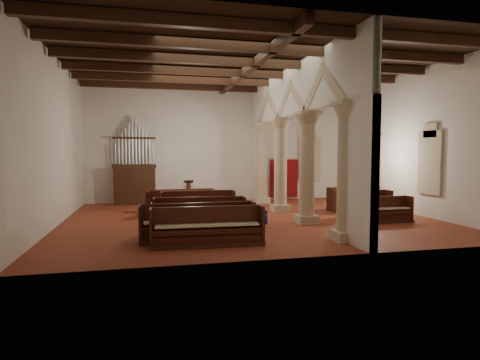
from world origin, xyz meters
name	(u,v)px	position (x,y,z in m)	size (l,w,h in m)	color
floor	(249,218)	(0.00, 0.00, 0.00)	(14.00, 14.00, 0.00)	maroon
ceiling	(249,63)	(0.00, 0.00, 6.00)	(14.00, 14.00, 0.00)	#2F1F0F
wall_back	(221,145)	(0.00, 6.00, 3.00)	(14.00, 0.02, 6.00)	white
wall_front	(310,136)	(0.00, -6.00, 3.00)	(14.00, 0.02, 6.00)	white
wall_left	(55,141)	(-7.00, 0.00, 3.00)	(0.02, 12.00, 6.00)	white
wall_right	(408,143)	(7.00, 0.00, 3.00)	(0.02, 12.00, 6.00)	white
ceiling_beams	(249,68)	(0.00, 0.00, 5.82)	(13.80, 11.80, 0.30)	#3B2113
arcade	(293,128)	(1.80, 0.00, 3.56)	(0.90, 11.90, 6.00)	tan
window_right_a	(431,162)	(6.98, -1.50, 2.20)	(0.03, 1.00, 2.20)	#347562
window_right_b	(375,160)	(6.98, 2.50, 2.20)	(0.03, 1.00, 2.20)	#347562
window_back	(309,159)	(5.00, 5.98, 2.20)	(1.00, 0.03, 2.20)	#347562
pipe_organ	(135,177)	(-4.50, 5.50, 1.37)	(2.10, 0.85, 4.40)	#3B2113
lectern	(188,193)	(-1.83, 5.49, 0.49)	(0.49, 0.50, 1.18)	#321D10
dossal_curtain	(284,178)	(3.50, 5.92, 1.17)	(1.80, 0.07, 2.17)	maroon
processional_banner	(302,188)	(3.71, 3.68, 0.79)	(0.51, 0.65, 2.30)	#3B2113
hymnal_box_a	(233,235)	(-1.51, -4.13, 0.25)	(0.31, 0.25, 0.31)	navy
hymnal_box_b	(262,220)	(0.00, -1.86, 0.25)	(0.31, 0.25, 0.31)	#16289A
hymnal_box_c	(262,215)	(0.25, -0.93, 0.27)	(0.34, 0.28, 0.34)	navy
tube_heater_a	(200,236)	(-2.39, -3.68, 0.16)	(0.09, 0.09, 0.92)	silver
tube_heater_b	(228,232)	(-1.47, -3.21, 0.16)	(0.11, 0.11, 1.09)	white
nave_pew_0	(207,233)	(-2.26, -4.20, 0.36)	(3.17, 0.82, 1.08)	#3B2113
nave_pew_1	(198,228)	(-2.43, -3.46, 0.36)	(3.43, 0.85, 1.10)	#3B2113
nave_pew_2	(195,225)	(-2.45, -2.76, 0.33)	(2.75, 0.82, 0.99)	#3B2113
nave_pew_3	(200,218)	(-2.15, -1.70, 0.35)	(3.15, 0.90, 1.07)	#3B2113
nave_pew_4	(196,216)	(-2.17, -0.87, 0.31)	(2.69, 0.69, 0.95)	#3B2113
nave_pew_5	(198,210)	(-1.96, 0.31, 0.36)	(2.87, 0.78, 1.09)	#3B2113
nave_pew_6	(182,208)	(-2.52, 1.20, 0.34)	(2.71, 0.69, 1.03)	#3B2113
nave_pew_7	(189,206)	(-2.15, 1.80, 0.32)	(3.01, 0.69, 0.97)	#3B2113
nave_pew_8	(181,204)	(-2.47, 2.56, 0.32)	(3.04, 0.81, 0.96)	#3B2113
aisle_pew_0	(387,214)	(4.77, -2.00, 0.32)	(1.95, 0.71, 0.96)	#3B2113
aisle_pew_1	(365,208)	(4.57, -0.83, 0.36)	(2.13, 0.73, 1.08)	#3B2113
aisle_pew_2	(356,205)	(4.85, 0.37, 0.32)	(1.92, 0.74, 0.95)	#3B2113
aisle_pew_3	(349,203)	(4.87, 1.08, 0.35)	(1.92, 0.78, 1.04)	#3B2113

